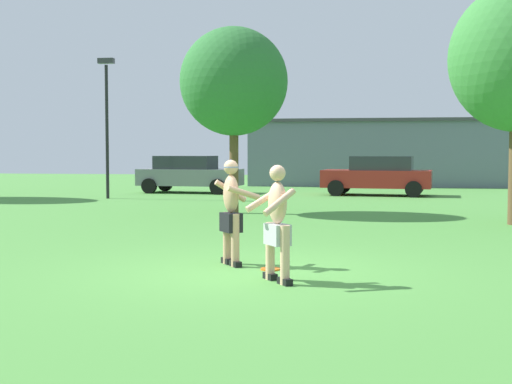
{
  "coord_description": "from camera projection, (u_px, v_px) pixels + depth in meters",
  "views": [
    {
      "loc": [
        1.73,
        -10.11,
        1.82
      ],
      "look_at": [
        0.05,
        0.19,
        1.19
      ],
      "focal_mm": 48.48,
      "sensor_mm": 36.0,
      "label": 1
    }
  ],
  "objects": [
    {
      "name": "car_red_far_end",
      "position": [
        378.0,
        175.0,
        27.76
      ],
      "size": [
        4.48,
        2.43,
        1.58
      ],
      "color": "maroon",
      "rests_on": "ground_plane"
    },
    {
      "name": "frisbee",
      "position": [
        270.0,
        269.0,
        10.5
      ],
      "size": [
        0.3,
        0.3,
        0.03
      ],
      "primitive_type": "cylinder",
      "color": "orange",
      "rests_on": "ground_plane"
    },
    {
      "name": "ground_plane",
      "position": [
        251.0,
        272.0,
        10.35
      ],
      "size": [
        80.0,
        80.0,
        0.0
      ],
      "primitive_type": "plane",
      "color": "#4C8E3D"
    },
    {
      "name": "player_with_cap",
      "position": [
        231.0,
        207.0,
        10.88
      ],
      "size": [
        0.79,
        0.78,
        1.68
      ],
      "color": "black",
      "rests_on": "ground_plane"
    },
    {
      "name": "outbuilding_behind_lot",
      "position": [
        375.0,
        152.0,
        37.08
      ],
      "size": [
        13.29,
        7.1,
        3.39
      ],
      "color": "slate",
      "rests_on": "ground_plane"
    },
    {
      "name": "lamp_post",
      "position": [
        107.0,
        112.0,
        25.83
      ],
      "size": [
        0.6,
        0.24,
        5.24
      ],
      "color": "black",
      "rests_on": "ground_plane"
    },
    {
      "name": "car_gray_near_post",
      "position": [
        189.0,
        174.0,
        29.48
      ],
      "size": [
        4.44,
        2.34,
        1.58
      ],
      "color": "slate",
      "rests_on": "ground_plane"
    },
    {
      "name": "player_in_gray",
      "position": [
        277.0,
        221.0,
        9.48
      ],
      "size": [
        0.75,
        0.78,
        1.62
      ],
      "color": "black",
      "rests_on": "ground_plane"
    },
    {
      "name": "tree_right_field",
      "position": [
        234.0,
        82.0,
        19.79
      ],
      "size": [
        3.1,
        3.1,
        5.34
      ],
      "color": "brown",
      "rests_on": "ground_plane"
    }
  ]
}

